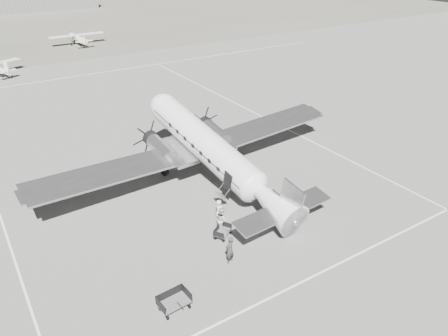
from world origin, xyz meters
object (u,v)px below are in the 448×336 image
light_plane_right (78,39)px  ground_crew (230,250)px  dc3_airliner (211,152)px  baggage_cart_near (223,232)px  ramp_agent (222,220)px  passenger (219,209)px  baggage_cart_far (174,302)px

light_plane_right → ground_crew: size_ratio=5.50×
dc3_airliner → light_plane_right: bearing=80.4°
dc3_airliner → baggage_cart_near: 8.55m
ramp_agent → dc3_airliner: bearing=-14.6°
dc3_airliner → baggage_cart_near: bearing=-119.6°
light_plane_right → ground_crew: bearing=-100.3°
dc3_airliner → passenger: bearing=-119.5°
light_plane_right → passenger: bearing=-99.1°
baggage_cart_far → passenger: 9.75m
dc3_airliner → baggage_cart_far: size_ratio=16.08×
dc3_airliner → passenger: size_ratio=20.18×
light_plane_right → baggage_cart_near: bearing=-99.8°
baggage_cart_near → passenger: size_ratio=0.96×
baggage_cart_near → baggage_cart_far: baggage_cart_far is taller
baggage_cart_near → ramp_agent: 0.92m
ground_crew → baggage_cart_near: bearing=-136.9°
light_plane_right → ramp_agent: light_plane_right is taller
dc3_airliner → ground_crew: dc3_airliner is taller
light_plane_right → ramp_agent: (-9.61, -69.36, -0.16)m
light_plane_right → passenger: light_plane_right is taller
baggage_cart_near → ground_crew: 2.86m
dc3_airliner → ground_crew: 11.13m
dc3_airliner → baggage_cart_far: dc3_airliner is taller
passenger → ground_crew: bearing=152.9°
ground_crew → passenger: 5.30m
baggage_cart_near → ground_crew: size_ratio=0.72×
light_plane_right → baggage_cart_near: size_ratio=7.60×
dc3_airliner → baggage_cart_near: dc3_airliner is taller
ground_crew → passenger: (2.18, 4.82, -0.24)m
dc3_airliner → baggage_cart_far: (-9.63, -11.72, -2.37)m
light_plane_right → baggage_cart_far: (-16.02, -74.35, -0.60)m
baggage_cart_far → passenger: passenger is taller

